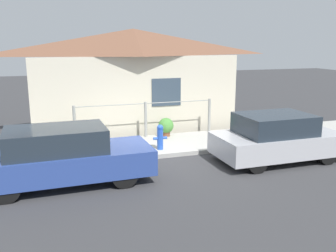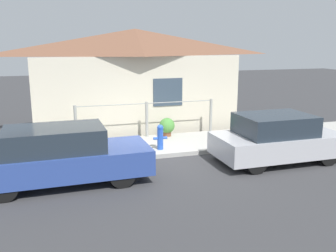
{
  "view_description": "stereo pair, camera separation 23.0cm",
  "coord_description": "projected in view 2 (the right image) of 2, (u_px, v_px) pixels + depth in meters",
  "views": [
    {
      "loc": [
        -3.2,
        -10.1,
        3.39
      ],
      "look_at": [
        0.2,
        0.3,
        0.9
      ],
      "focal_mm": 40.0,
      "sensor_mm": 36.0,
      "label": 1
    },
    {
      "loc": [
        -2.99,
        -10.17,
        3.39
      ],
      "look_at": [
        0.2,
        0.3,
        0.9
      ],
      "focal_mm": 40.0,
      "sensor_mm": 36.0,
      "label": 2
    }
  ],
  "objects": [
    {
      "name": "ground_plane",
      "position": [
        165.0,
        158.0,
        11.09
      ],
      "size": [
        60.0,
        60.0,
        0.0
      ],
      "primitive_type": "plane",
      "color": "#38383A"
    },
    {
      "name": "sidewalk",
      "position": [
        154.0,
        146.0,
        12.16
      ],
      "size": [
        24.0,
        2.33,
        0.13
      ],
      "color": "#B2AFA8",
      "rests_on": "ground_plane"
    },
    {
      "name": "house",
      "position": [
        136.0,
        49.0,
        13.88
      ],
      "size": [
        7.92,
        2.23,
        3.84
      ],
      "color": "beige",
      "rests_on": "ground_plane"
    },
    {
      "name": "fence",
      "position": [
        147.0,
        118.0,
        12.94
      ],
      "size": [
        4.9,
        0.1,
        1.22
      ],
      "color": "#999993",
      "rests_on": "sidewalk"
    },
    {
      "name": "car_left",
      "position": [
        61.0,
        156.0,
        8.97
      ],
      "size": [
        4.22,
        1.73,
        1.41
      ],
      "rotation": [
        0.0,
        0.0,
        0.03
      ],
      "color": "#2D4793",
      "rests_on": "ground_plane"
    },
    {
      "name": "car_right",
      "position": [
        277.0,
        139.0,
        10.66
      ],
      "size": [
        3.66,
        1.76,
        1.38
      ],
      "rotation": [
        0.0,
        0.0,
        0.01
      ],
      "color": "#B7B7BC",
      "rests_on": "ground_plane"
    },
    {
      "name": "fire_hydrant",
      "position": [
        160.0,
        136.0,
        11.45
      ],
      "size": [
        0.43,
        0.19,
        0.78
      ],
      "color": "blue",
      "rests_on": "sidewalk"
    },
    {
      "name": "potted_plant_near_hydrant",
      "position": [
        167.0,
        126.0,
        13.07
      ],
      "size": [
        0.54,
        0.54,
        0.65
      ],
      "color": "brown",
      "rests_on": "sidewalk"
    },
    {
      "name": "potted_plant_by_fence",
      "position": [
        80.0,
        135.0,
        11.85
      ],
      "size": [
        0.45,
        0.45,
        0.6
      ],
      "color": "#9E5638",
      "rests_on": "sidewalk"
    }
  ]
}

